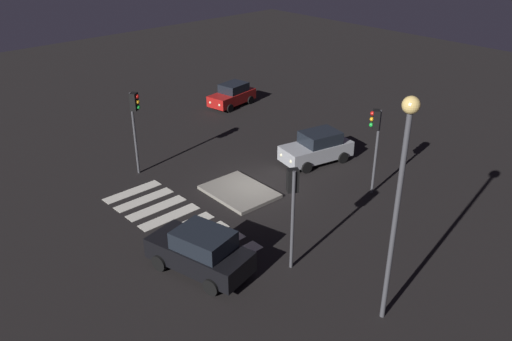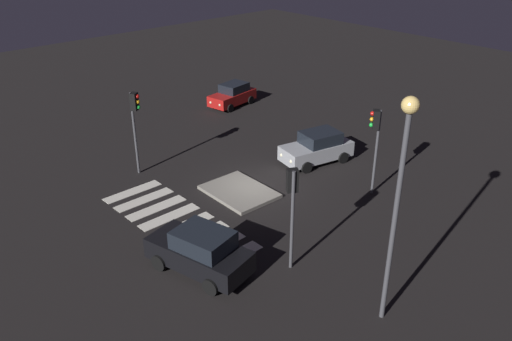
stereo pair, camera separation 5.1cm
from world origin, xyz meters
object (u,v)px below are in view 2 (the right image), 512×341
at_px(traffic_light_north, 375,131).
at_px(traffic_light_south, 135,113).
at_px(traffic_island, 239,192).
at_px(car_silver, 317,148).
at_px(car_red, 233,95).
at_px(traffic_light_east, 292,194).
at_px(street_lamp, 400,179).
at_px(car_black, 200,251).

relative_size(traffic_light_north, traffic_light_south, 0.97).
distance_m(traffic_island, car_silver, 5.95).
height_order(car_red, traffic_light_north, traffic_light_north).
distance_m(car_red, traffic_light_north, 16.03).
height_order(car_silver, traffic_light_east, traffic_light_east).
xyz_separation_m(traffic_light_north, traffic_light_east, (1.57, -7.59, -0.10)).
relative_size(traffic_island, street_lamp, 0.45).
distance_m(car_black, car_red, 20.45).
distance_m(car_silver, car_red, 11.33).
xyz_separation_m(car_silver, street_lamp, (10.44, -8.15, 4.77)).
relative_size(traffic_island, car_red, 0.93).
bearing_deg(traffic_light_south, car_red, 82.24).
bearing_deg(traffic_light_south, street_lamp, -31.82).
distance_m(traffic_light_south, street_lamp, 16.29).
xyz_separation_m(car_black, traffic_light_north, (0.65, 10.57, 2.53)).
bearing_deg(street_lamp, car_black, -154.20).
relative_size(car_black, car_silver, 1.05).
distance_m(car_silver, traffic_light_south, 10.53).
relative_size(traffic_island, traffic_light_south, 0.80).
height_order(car_red, street_lamp, street_lamp).
bearing_deg(traffic_island, street_lamp, -12.01).
height_order(car_silver, traffic_light_south, traffic_light_south).
height_order(traffic_light_north, street_lamp, street_lamp).
relative_size(traffic_light_south, traffic_light_east, 1.06).
distance_m(traffic_island, car_red, 13.90).
xyz_separation_m(traffic_island, car_silver, (0.16, 5.89, 0.82)).
bearing_deg(traffic_island, traffic_light_south, -155.37).
bearing_deg(car_red, street_lamp, 53.96).
relative_size(traffic_light_south, street_lamp, 0.56).
bearing_deg(traffic_island, traffic_light_north, 47.98).
relative_size(car_silver, car_red, 1.11).
distance_m(car_black, car_silver, 11.99).
relative_size(car_black, street_lamp, 0.56).
xyz_separation_m(car_black, traffic_light_south, (-9.47, 2.94, 2.63)).
bearing_deg(car_silver, traffic_light_north, 91.89).
relative_size(car_red, traffic_light_east, 0.91).
distance_m(traffic_light_south, traffic_light_east, 11.70).
bearing_deg(traffic_light_south, traffic_light_east, -32.68).
bearing_deg(car_silver, car_red, -91.97).
relative_size(car_red, street_lamp, 0.48).
xyz_separation_m(traffic_island, street_lamp, (10.60, -2.26, 5.59)).
bearing_deg(traffic_light_east, car_silver, -23.69).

